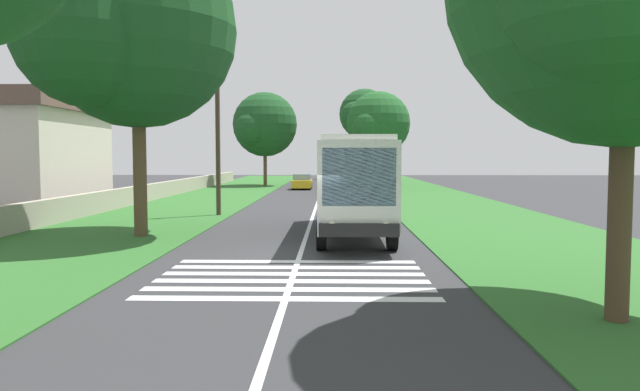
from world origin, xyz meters
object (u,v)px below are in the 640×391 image
at_px(roadside_tree_right_1, 363,116).
at_px(roadside_building, 26,150).
at_px(roadside_tree_left_2, 133,36).
at_px(utility_pole, 218,131).
at_px(trailing_car_2, 302,182).
at_px(roadside_tree_right_2, 377,125).
at_px(coach_bus, 353,180).
at_px(trailing_car_1, 339,186).
at_px(trailing_minibus_0, 337,170).
at_px(roadside_tree_left_1, 264,126).
at_px(trailing_car_0, 347,190).

bearing_deg(roadside_tree_right_1, roadside_building, 154.32).
relative_size(roadside_tree_left_2, roadside_tree_right_1, 0.93).
relative_size(roadside_tree_left_2, utility_pole, 1.38).
relative_size(trailing_car_2, roadside_building, 0.40).
bearing_deg(roadside_tree_left_2, utility_pole, -11.47).
relative_size(roadside_tree_left_2, roadside_tree_right_2, 1.20).
height_order(coach_bus, roadside_tree_right_1, roadside_tree_right_1).
bearing_deg(roadside_building, utility_pole, -110.84).
height_order(trailing_car_1, trailing_minibus_0, trailing_minibus_0).
height_order(trailing_minibus_0, roadside_tree_left_2, roadside_tree_left_2).
height_order(roadside_tree_left_2, utility_pole, roadside_tree_left_2).
bearing_deg(utility_pole, roadside_tree_left_2, 168.53).
height_order(trailing_car_2, roadside_tree_right_2, roadside_tree_right_2).
bearing_deg(trailing_minibus_0, utility_pole, 169.72).
distance_m(roadside_tree_left_1, roadside_tree_right_2, 11.78).
distance_m(trailing_car_2, roadside_tree_right_1, 28.64).
relative_size(trailing_car_2, roadside_tree_right_2, 0.45).
relative_size(roadside_tree_left_1, roadside_tree_left_2, 0.84).
xyz_separation_m(coach_bus, trailing_car_0, (18.82, -0.27, -1.48)).
height_order(roadside_tree_left_1, roadside_tree_right_2, roadside_tree_left_1).
bearing_deg(utility_pole, roadside_tree_right_1, -11.05).
bearing_deg(utility_pole, trailing_minibus_0, -10.28).
relative_size(roadside_tree_right_1, utility_pole, 1.48).
xyz_separation_m(coach_bus, roadside_tree_left_1, (38.66, 7.97, 4.11)).
bearing_deg(coach_bus, roadside_tree_right_1, -3.30).
distance_m(roadside_tree_left_1, roadside_building, 29.03).
height_order(trailing_car_2, roadside_tree_left_2, roadside_tree_left_2).
distance_m(trailing_car_1, trailing_minibus_0, 17.21).
bearing_deg(roadside_tree_left_2, trailing_minibus_0, -10.50).
bearing_deg(trailing_car_2, roadside_building, 142.73).
distance_m(coach_bus, trailing_car_2, 32.65).
bearing_deg(trailing_car_1, roadside_building, 125.45).
bearing_deg(trailing_minibus_0, trailing_car_2, 161.78).
distance_m(trailing_minibus_0, utility_pole, 36.10).
xyz_separation_m(roadside_tree_right_2, utility_pole, (-29.82, 10.40, -1.92)).
xyz_separation_m(trailing_minibus_0, roadside_tree_right_2, (-5.59, -3.98, 4.74)).
height_order(roadside_tree_right_1, utility_pole, roadside_tree_right_1).
height_order(trailing_car_0, roadside_building, roadside_building).
height_order(coach_bus, trailing_minibus_0, coach_bus).
bearing_deg(roadside_tree_left_2, roadside_building, 40.49).
xyz_separation_m(trailing_car_2, utility_pole, (-25.13, 3.04, 3.70)).
bearing_deg(roadside_tree_right_1, trailing_minibus_0, 167.29).
distance_m(coach_bus, roadside_tree_left_1, 39.69).
relative_size(trailing_car_0, trailing_minibus_0, 0.72).
relative_size(trailing_minibus_0, roadside_tree_right_1, 0.49).
bearing_deg(roadside_tree_left_1, roadside_tree_right_2, -97.61).
relative_size(trailing_car_2, utility_pole, 0.51).
bearing_deg(trailing_car_2, roadside_tree_left_2, 171.99).
relative_size(trailing_car_1, roadside_tree_right_1, 0.35).
relative_size(coach_bus, trailing_minibus_0, 1.86).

